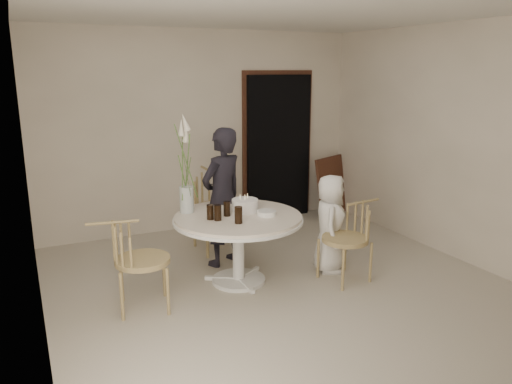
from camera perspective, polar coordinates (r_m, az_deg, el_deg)
name	(u,v)px	position (r m, az deg, el deg)	size (l,w,h in m)	color
ground	(279,284)	(5.28, 2.66, -10.51)	(4.50, 4.50, 0.00)	#B9B39E
room_shell	(281,129)	(4.84, 2.87, 7.22)	(4.50, 4.50, 4.50)	silver
doorway	(278,148)	(7.37, 2.57, 5.06)	(1.00, 0.10, 2.10)	black
door_trim	(277,143)	(7.40, 2.43, 5.57)	(1.12, 0.03, 2.22)	#51301B
table	(238,226)	(5.13, -2.05, -3.89)	(1.33, 1.33, 0.73)	white
picture_frame	(332,186)	(7.69, 8.63, 0.68)	(0.67, 0.04, 0.89)	#51301B
chair_far	(213,198)	(6.20, -4.93, -0.64)	(0.56, 0.60, 0.97)	tan
chair_right	(354,229)	(5.35, 11.11, -4.17)	(0.54, 0.51, 0.84)	tan
chair_left	(128,252)	(4.70, -14.40, -6.66)	(0.57, 0.54, 0.88)	tan
girl	(222,197)	(5.59, -3.86, -0.61)	(0.57, 0.38, 1.57)	black
boy	(330,224)	(5.50, 8.45, -3.59)	(0.53, 0.34, 1.08)	white
birthday_cake	(245,205)	(5.20, -1.27, -1.54)	(0.27, 0.27, 0.18)	white
cola_tumbler_a	(227,209)	(5.05, -3.35, -1.93)	(0.07, 0.07, 0.15)	black
cola_tumbler_b	(238,215)	(4.81, -2.01, -2.65)	(0.08, 0.08, 0.16)	black
cola_tumbler_c	(218,213)	(4.91, -4.39, -2.38)	(0.07, 0.07, 0.16)	black
cola_tumbler_d	(210,212)	(4.95, -5.25, -2.30)	(0.07, 0.07, 0.15)	black
plate_stack	(267,213)	(5.08, 1.22, -2.42)	(0.20, 0.20, 0.05)	white
flower_vase	(186,178)	(5.16, -8.03, 1.58)	(0.15, 0.15, 1.03)	silver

